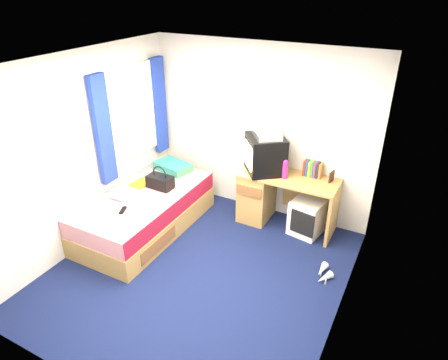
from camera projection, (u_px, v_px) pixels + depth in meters
The scene contains 20 objects.
ground at pixel (199, 272), 4.72m from camera, with size 3.40×3.40×0.00m, color #0C1438.
room_shell at pixel (195, 160), 4.05m from camera, with size 3.40×3.40×3.40m.
bed at pixel (146, 212), 5.40m from camera, with size 1.01×2.00×0.54m.
pillow at pixel (173, 167), 5.90m from camera, with size 0.53×0.34×0.12m, color #196AA3.
desk at pixel (269, 194), 5.54m from camera, with size 1.30×0.55×0.75m.
storage_cube at pixel (307, 217), 5.32m from camera, with size 0.39×0.39×0.48m, color white.
crt_tv at pixel (265, 154), 5.30m from camera, with size 0.68×0.68×0.50m.
vcr at pixel (267, 133), 5.17m from camera, with size 0.44×0.31×0.08m, color silver.
book_row at pixel (313, 169), 5.24m from camera, with size 0.24×0.13×0.20m.
picture_frame at pixel (332, 177), 5.11m from camera, with size 0.02×0.12×0.14m, color black.
pink_water_bottle at pixel (285, 170), 5.18m from camera, with size 0.07×0.07×0.23m, color #EF217E.
aerosol_can at pixel (279, 166), 5.34m from camera, with size 0.05×0.05×0.19m, color white.
handbag at pixel (160, 181), 5.39m from camera, with size 0.35×0.20×0.32m.
towel at pixel (151, 201), 5.04m from camera, with size 0.27×0.23×0.09m, color white.
magazine at pixel (141, 183), 5.53m from camera, with size 0.21×0.28×0.01m, color yellow.
water_bottle at pixel (118, 198), 5.12m from camera, with size 0.07×0.07×0.20m, color silver.
colour_swatch_fan at pixel (109, 217), 4.77m from camera, with size 0.22×0.06×0.01m, color gold.
remote_control at pixel (123, 210), 4.90m from camera, with size 0.05×0.16×0.02m, color black.
window_assembly at pixel (132, 116), 5.41m from camera, with size 0.11×1.42×1.40m.
white_heels at pixel (323, 274), 4.62m from camera, with size 0.21×0.36×0.09m.
Camera 1 is at (1.99, -3.12, 3.14)m, focal length 32.00 mm.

